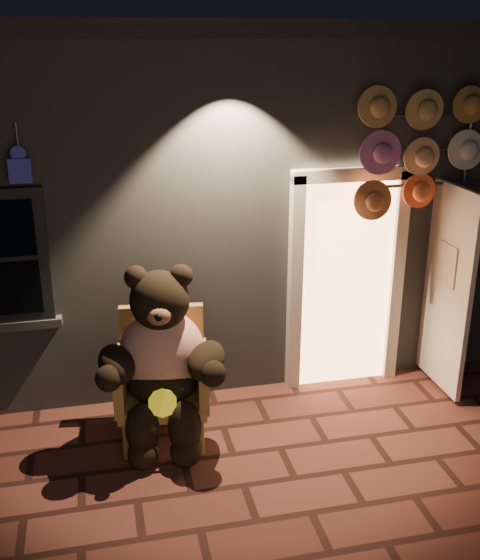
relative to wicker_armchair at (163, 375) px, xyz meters
name	(u,v)px	position (x,y,z in m)	size (l,w,h in m)	color
ground	(244,485)	(0.52, -0.91, -0.56)	(60.00, 60.00, 0.00)	brown
shop_building	(173,171)	(0.52, 3.08, 1.18)	(7.30, 5.95, 3.51)	slate
wicker_armchair	(163,375)	(0.00, 0.00, 0.00)	(0.85, 0.79, 1.12)	#A5823F
teddy_bear	(162,360)	(-0.01, -0.14, 0.22)	(1.16, 0.96, 1.60)	#C03714
hat_rack	(436,147)	(2.59, 0.37, 1.82)	(1.64, 0.22, 2.89)	#59595E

